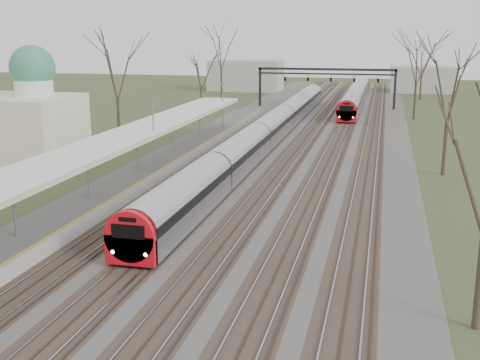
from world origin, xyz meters
name	(u,v)px	position (x,y,z in m)	size (l,w,h in m)	color
track_bed	(297,141)	(0.26, 55.00, 0.06)	(24.00, 160.00, 0.22)	#474442
platform	(155,167)	(-9.05, 37.50, 0.50)	(3.50, 69.00, 1.00)	#9E9B93
canopy	(131,135)	(-9.05, 32.99, 3.93)	(4.10, 50.00, 3.11)	slate
dome_building	(19,122)	(-21.71, 38.00, 3.72)	(10.00, 8.00, 10.30)	beige
signal_gantry	(326,76)	(0.29, 84.99, 4.91)	(21.00, 0.59, 6.08)	black
tree_west_far	(116,67)	(-17.00, 48.00, 8.02)	(5.50, 5.50, 11.33)	#2D231C
tree_east_far	(450,85)	(14.00, 42.00, 7.29)	(5.00, 5.00, 10.30)	#2D231C
train_near	(272,127)	(-2.50, 54.69, 1.48)	(2.62, 75.21, 3.05)	#A9ABB3
train_far	(355,95)	(4.50, 90.77, 1.48)	(2.62, 45.21, 3.05)	#A9ABB3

